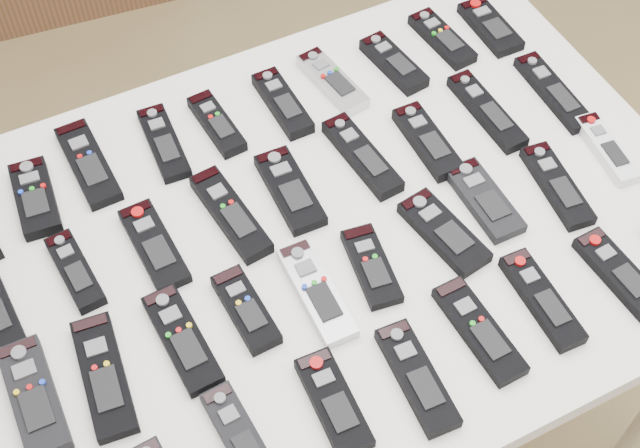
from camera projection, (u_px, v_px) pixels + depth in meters
name	position (u px, v px, depth m)	size (l,w,h in m)	color
ground	(345.00, 389.00, 2.13)	(4.00, 4.00, 0.00)	olive
table	(320.00, 251.00, 1.49)	(1.25, 0.88, 0.78)	white
remote_1	(35.00, 198.00, 1.47)	(0.06, 0.15, 0.02)	black
remote_2	(88.00, 164.00, 1.51)	(0.06, 0.19, 0.02)	black
remote_3	(164.00, 143.00, 1.54)	(0.05, 0.17, 0.02)	black
remote_4	(217.00, 124.00, 1.57)	(0.04, 0.15, 0.02)	black
remote_5	(283.00, 103.00, 1.59)	(0.05, 0.16, 0.02)	black
remote_6	(332.00, 81.00, 1.63)	(0.05, 0.17, 0.02)	#B7B7BC
remote_7	(394.00, 63.00, 1.65)	(0.05, 0.15, 0.02)	black
remote_8	(442.00, 39.00, 1.69)	(0.05, 0.16, 0.02)	black
remote_9	(490.00, 27.00, 1.71)	(0.06, 0.15, 0.02)	black
remote_11	(75.00, 271.00, 1.38)	(0.04, 0.15, 0.02)	black
remote_12	(154.00, 246.00, 1.41)	(0.06, 0.17, 0.02)	black
remote_13	(231.00, 214.00, 1.45)	(0.05, 0.19, 0.02)	black
remote_14	(290.00, 190.00, 1.48)	(0.06, 0.17, 0.02)	black
remote_15	(362.00, 156.00, 1.52)	(0.05, 0.19, 0.02)	black
remote_16	(427.00, 141.00, 1.54)	(0.05, 0.17, 0.02)	black
remote_17	(487.00, 111.00, 1.58)	(0.05, 0.19, 0.02)	black
remote_18	(553.00, 92.00, 1.61)	(0.05, 0.20, 0.02)	black
remote_19	(34.00, 397.00, 1.26)	(0.06, 0.18, 0.02)	black
remote_20	(104.00, 376.00, 1.28)	(0.06, 0.20, 0.02)	black
remote_21	(182.00, 339.00, 1.31)	(0.06, 0.18, 0.02)	black
remote_22	(246.00, 310.00, 1.34)	(0.05, 0.15, 0.02)	black
remote_23	(317.00, 292.00, 1.36)	(0.05, 0.19, 0.02)	#B7B7BC
remote_24	(371.00, 266.00, 1.39)	(0.05, 0.15, 0.02)	black
remote_25	(444.00, 232.00, 1.43)	(0.06, 0.17, 0.02)	black
remote_26	(484.00, 200.00, 1.47)	(0.06, 0.16, 0.02)	black
remote_27	(557.00, 185.00, 1.48)	(0.05, 0.18, 0.02)	black
remote_28	(607.00, 149.00, 1.53)	(0.04, 0.15, 0.02)	silver
remote_31	(242.00, 440.00, 1.22)	(0.05, 0.17, 0.02)	black
remote_32	(334.00, 402.00, 1.25)	(0.06, 0.16, 0.02)	black
remote_33	(417.00, 377.00, 1.28)	(0.05, 0.18, 0.02)	black
remote_34	(479.00, 330.00, 1.32)	(0.05, 0.18, 0.02)	black
remote_35	(542.00, 299.00, 1.35)	(0.05, 0.17, 0.02)	black
remote_36	(619.00, 274.00, 1.38)	(0.05, 0.17, 0.02)	black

